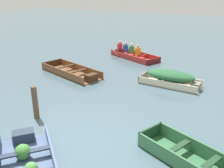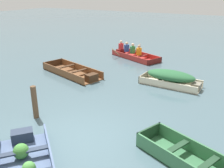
{
  "view_description": "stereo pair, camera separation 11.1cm",
  "coord_description": "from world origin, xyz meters",
  "px_view_note": "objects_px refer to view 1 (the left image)",
  "views": [
    {
      "loc": [
        3.74,
        -4.73,
        3.96
      ],
      "look_at": [
        -0.89,
        3.56,
        0.35
      ],
      "focal_mm": 40.0,
      "sensor_mm": 36.0,
      "label": 1
    },
    {
      "loc": [
        3.83,
        -4.67,
        3.96
      ],
      "look_at": [
        -0.89,
        3.56,
        0.35
      ],
      "focal_mm": 40.0,
      "sensor_mm": 36.0,
      "label": 2
    }
  ],
  "objects_px": {
    "skiff_cream_near_moored": "(171,77)",
    "skiff_green_far_moored": "(198,163)",
    "dinghy_slate_blue_foreground": "(27,165)",
    "rowboat_red_with_crew": "(132,54)",
    "skiff_wooden_brown_mid_moored": "(73,72)",
    "mooring_post": "(35,103)"
  },
  "relations": [
    {
      "from": "skiff_wooden_brown_mid_moored",
      "to": "skiff_green_far_moored",
      "type": "bearing_deg",
      "value": -31.05
    },
    {
      "from": "dinghy_slate_blue_foreground",
      "to": "skiff_cream_near_moored",
      "type": "distance_m",
      "value": 7.17
    },
    {
      "from": "skiff_cream_near_moored",
      "to": "mooring_post",
      "type": "xyz_separation_m",
      "value": [
        -2.95,
        -5.07,
        0.18
      ]
    },
    {
      "from": "dinghy_slate_blue_foreground",
      "to": "skiff_wooden_brown_mid_moored",
      "type": "xyz_separation_m",
      "value": [
        -3.36,
        6.11,
        -0.02
      ]
    },
    {
      "from": "skiff_green_far_moored",
      "to": "rowboat_red_with_crew",
      "type": "height_order",
      "value": "rowboat_red_with_crew"
    },
    {
      "from": "skiff_wooden_brown_mid_moored",
      "to": "mooring_post",
      "type": "distance_m",
      "value": 4.47
    },
    {
      "from": "dinghy_slate_blue_foreground",
      "to": "mooring_post",
      "type": "height_order",
      "value": "mooring_post"
    },
    {
      "from": "rowboat_red_with_crew",
      "to": "dinghy_slate_blue_foreground",
      "type": "bearing_deg",
      "value": -78.03
    },
    {
      "from": "skiff_wooden_brown_mid_moored",
      "to": "rowboat_red_with_crew",
      "type": "height_order",
      "value": "rowboat_red_with_crew"
    },
    {
      "from": "dinghy_slate_blue_foreground",
      "to": "skiff_cream_near_moored",
      "type": "relative_size",
      "value": 1.18
    },
    {
      "from": "rowboat_red_with_crew",
      "to": "skiff_cream_near_moored",
      "type": "bearing_deg",
      "value": -45.31
    },
    {
      "from": "dinghy_slate_blue_foreground",
      "to": "skiff_wooden_brown_mid_moored",
      "type": "relative_size",
      "value": 0.85
    },
    {
      "from": "mooring_post",
      "to": "rowboat_red_with_crew",
      "type": "bearing_deg",
      "value": 93.82
    },
    {
      "from": "skiff_cream_near_moored",
      "to": "rowboat_red_with_crew",
      "type": "height_order",
      "value": "rowboat_red_with_crew"
    },
    {
      "from": "rowboat_red_with_crew",
      "to": "mooring_post",
      "type": "relative_size",
      "value": 3.11
    },
    {
      "from": "skiff_green_far_moored",
      "to": "rowboat_red_with_crew",
      "type": "bearing_deg",
      "value": 123.55
    },
    {
      "from": "dinghy_slate_blue_foreground",
      "to": "skiff_wooden_brown_mid_moored",
      "type": "distance_m",
      "value": 6.97
    },
    {
      "from": "rowboat_red_with_crew",
      "to": "mooring_post",
      "type": "xyz_separation_m",
      "value": [
        0.58,
        -8.62,
        0.34
      ]
    },
    {
      "from": "skiff_wooden_brown_mid_moored",
      "to": "rowboat_red_with_crew",
      "type": "xyz_separation_m",
      "value": [
        1.11,
        4.5,
        0.09
      ]
    },
    {
      "from": "dinghy_slate_blue_foreground",
      "to": "skiff_cream_near_moored",
      "type": "bearing_deg",
      "value": 79.79
    },
    {
      "from": "skiff_cream_near_moored",
      "to": "skiff_green_far_moored",
      "type": "relative_size",
      "value": 0.9
    },
    {
      "from": "skiff_cream_near_moored",
      "to": "mooring_post",
      "type": "distance_m",
      "value": 5.86
    }
  ]
}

